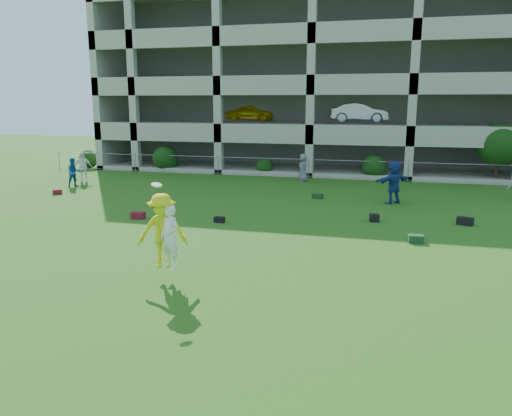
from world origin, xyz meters
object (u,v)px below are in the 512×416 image
(bystander_b, at_px, (83,167))
(bystander_c, at_px, (303,168))
(bystander_d, at_px, (394,182))
(crate_d, at_px, (374,218))
(frisbee_contest, at_px, (164,232))
(bystander_a, at_px, (74,172))
(parking_garage, at_px, (327,84))

(bystander_b, distance_m, bystander_c, 13.02)
(bystander_c, relative_size, bystander_d, 0.82)
(bystander_b, bearing_deg, bystander_d, -37.78)
(bystander_b, xyz_separation_m, crate_d, (16.91, -5.67, -0.76))
(frisbee_contest, bearing_deg, bystander_a, 132.01)
(bystander_d, relative_size, frisbee_contest, 0.87)
(bystander_a, height_order, frisbee_contest, frisbee_contest)
(crate_d, relative_size, frisbee_contest, 0.15)
(bystander_b, distance_m, crate_d, 17.85)
(bystander_a, height_order, crate_d, bystander_a)
(bystander_c, height_order, frisbee_contest, frisbee_contest)
(bystander_a, bearing_deg, crate_d, -66.36)
(crate_d, bearing_deg, bystander_c, 115.22)
(bystander_d, bearing_deg, bystander_c, -90.75)
(bystander_d, relative_size, crate_d, 5.78)
(bystander_c, bearing_deg, crate_d, 19.30)
(parking_garage, bearing_deg, frisbee_contest, -91.76)
(bystander_a, xyz_separation_m, frisbee_contest, (11.38, -12.63, 0.53))
(bystander_b, relative_size, parking_garage, 0.06)
(bystander_d, xyz_separation_m, parking_garage, (-5.10, 15.71, 5.00))
(parking_garage, bearing_deg, bystander_a, -128.58)
(frisbee_contest, distance_m, parking_garage, 28.38)
(bystander_c, height_order, crate_d, bystander_c)
(bystander_b, xyz_separation_m, bystander_d, (17.65, -1.72, 0.11))
(bystander_d, bearing_deg, parking_garage, -116.11)
(bystander_a, height_order, bystander_d, bystander_d)
(parking_garage, bearing_deg, bystander_c, -90.54)
(bystander_a, distance_m, parking_garage, 20.30)
(bystander_a, relative_size, bystander_d, 0.80)
(crate_d, height_order, frisbee_contest, frisbee_contest)
(bystander_a, height_order, bystander_b, bystander_b)
(bystander_a, distance_m, bystander_b, 1.38)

